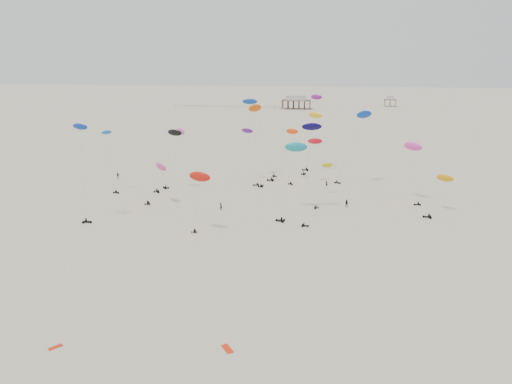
% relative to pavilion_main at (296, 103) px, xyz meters
% --- Properties ---
extents(ground_plane, '(900.00, 900.00, 0.00)m').
position_rel_pavilion_main_xyz_m(ground_plane, '(10.00, -150.00, -4.22)').
color(ground_plane, beige).
extents(pavilion_main, '(21.00, 13.00, 9.80)m').
position_rel_pavilion_main_xyz_m(pavilion_main, '(0.00, 0.00, 0.00)').
color(pavilion_main, brown).
rests_on(pavilion_main, ground).
extents(pavilion_small, '(9.00, 7.00, 8.00)m').
position_rel_pavilion_main_xyz_m(pavilion_small, '(70.00, 30.00, -0.74)').
color(pavilion_small, brown).
rests_on(pavilion_small, ground).
extents(pier_fence, '(80.20, 0.20, 1.50)m').
position_rel_pavilion_main_xyz_m(pier_fence, '(-52.00, -0.00, -3.45)').
color(pier_fence, black).
rests_on(pier_fence, ground).
extents(rig_0, '(9.74, 6.88, 14.11)m').
position_rel_pavilion_main_xyz_m(rig_0, '(20.31, -222.62, 5.87)').
color(rig_0, black).
rests_on(rig_0, ground).
extents(rig_2, '(7.18, 9.83, 16.50)m').
position_rel_pavilion_main_xyz_m(rig_2, '(2.31, -224.00, 7.02)').
color(rig_2, black).
rests_on(rig_2, ground).
extents(rig_3, '(4.66, 16.15, 16.09)m').
position_rel_pavilion_main_xyz_m(rig_3, '(24.57, -240.51, 1.16)').
color(rig_3, black).
rests_on(rig_3, ground).
extents(rig_4, '(7.82, 8.14, 17.17)m').
position_rel_pavilion_main_xyz_m(rig_4, '(-17.87, -237.11, 7.74)').
color(rig_4, black).
rests_on(rig_4, ground).
extents(rig_5, '(6.98, 5.19, 25.17)m').
position_rel_pavilion_main_xyz_m(rig_5, '(4.04, -228.38, 13.46)').
color(rig_5, black).
rests_on(rig_5, ground).
extents(rig_6, '(10.75, 5.15, 21.70)m').
position_rel_pavilion_main_xyz_m(rig_6, '(34.39, -221.62, 13.40)').
color(rig_6, black).
rests_on(rig_6, ground).
extents(rig_7, '(4.39, 5.07, 22.38)m').
position_rel_pavilion_main_xyz_m(rig_7, '(-28.38, -266.67, 10.08)').
color(rig_7, black).
rests_on(rig_7, ground).
extents(rig_8, '(5.43, 4.00, 13.17)m').
position_rel_pavilion_main_xyz_m(rig_8, '(-0.95, -269.69, 6.47)').
color(rig_8, black).
rests_on(rig_8, ground).
extents(rig_9, '(9.07, 4.64, 15.74)m').
position_rel_pavilion_main_xyz_m(rig_9, '(12.21, -221.22, 4.99)').
color(rig_9, black).
rests_on(rig_9, ground).
extents(rig_10, '(5.31, 9.16, 15.41)m').
position_rel_pavilion_main_xyz_m(rig_10, '(47.24, -237.76, 8.34)').
color(rig_10, black).
rests_on(rig_10, ground).
extents(rig_11, '(5.08, 4.39, 17.18)m').
position_rel_pavilion_main_xyz_m(rig_11, '(-33.07, -242.25, 4.55)').
color(rig_11, black).
rests_on(rig_11, ground).
extents(rig_12, '(5.89, 6.23, 24.72)m').
position_rel_pavilion_main_xyz_m(rig_12, '(19.98, -204.39, 11.20)').
color(rig_12, black).
rests_on(rig_12, ground).
extents(rig_13, '(6.39, 12.68, 17.87)m').
position_rel_pavilion_main_xyz_m(rig_13, '(17.50, -252.48, 8.53)').
color(rig_13, black).
rests_on(rig_13, ground).
extents(rig_14, '(5.08, 15.43, 23.16)m').
position_rel_pavilion_main_xyz_m(rig_14, '(21.50, -252.19, 13.52)').
color(rig_14, black).
rests_on(rig_14, ground).
extents(rig_15, '(6.58, 5.94, 10.78)m').
position_rel_pavilion_main_xyz_m(rig_15, '(-16.65, -250.64, 3.75)').
color(rig_15, black).
rests_on(rig_15, ground).
extents(rig_16, '(6.67, 10.44, 19.67)m').
position_rel_pavilion_main_xyz_m(rig_16, '(20.43, -206.95, 11.86)').
color(rig_16, black).
rests_on(rig_16, ground).
extents(rig_17, '(4.91, 17.90, 18.85)m').
position_rel_pavilion_main_xyz_m(rig_17, '(-19.19, -224.61, 8.31)').
color(rig_17, black).
rests_on(rig_17, ground).
extents(rig_18, '(7.84, 9.49, 10.56)m').
position_rel_pavilion_main_xyz_m(rig_18, '(52.30, -248.53, 1.64)').
color(rig_18, black).
rests_on(rig_18, ground).
extents(rig_19, '(9.65, 5.39, 22.50)m').
position_rel_pavilion_main_xyz_m(rig_19, '(3.50, -216.20, 14.29)').
color(rig_19, black).
rests_on(rig_19, ground).
extents(spectator_0, '(0.97, 0.92, 2.20)m').
position_rel_pavilion_main_xyz_m(spectator_0, '(0.12, -254.23, -4.22)').
color(spectator_0, black).
rests_on(spectator_0, ground).
extents(spectator_1, '(1.20, 0.79, 2.32)m').
position_rel_pavilion_main_xyz_m(spectator_1, '(30.68, -247.42, -4.22)').
color(spectator_1, black).
rests_on(spectator_1, ground).
extents(spectator_2, '(1.37, 0.92, 2.14)m').
position_rel_pavilion_main_xyz_m(spectator_2, '(-38.58, -226.70, -4.22)').
color(spectator_2, black).
rests_on(spectator_2, ground).
extents(spectator_3, '(0.84, 0.68, 2.02)m').
position_rel_pavilion_main_xyz_m(spectator_3, '(25.41, -227.10, -4.22)').
color(spectator_3, black).
rests_on(spectator_3, ground).
extents(grounded_kite_a, '(2.01, 2.31, 0.08)m').
position_rel_pavilion_main_xyz_m(grounded_kite_a, '(14.08, -313.37, -4.22)').
color(grounded_kite_a, red).
rests_on(grounded_kite_a, ground).
extents(grounded_kite_b, '(1.68, 1.84, 0.07)m').
position_rel_pavilion_main_xyz_m(grounded_kite_b, '(-7.90, -316.33, -4.22)').
color(grounded_kite_b, red).
rests_on(grounded_kite_b, ground).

